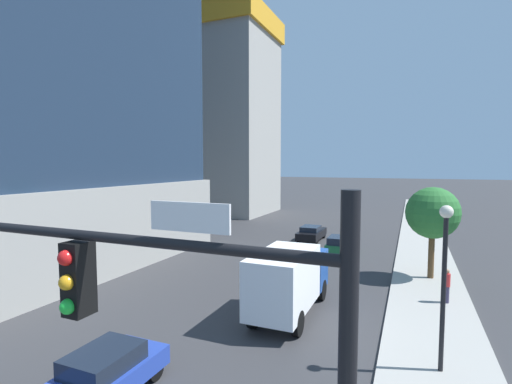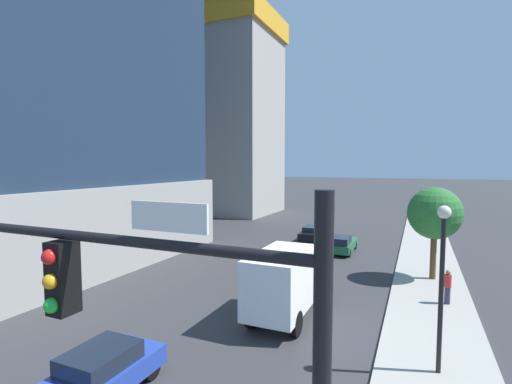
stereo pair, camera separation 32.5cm
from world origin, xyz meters
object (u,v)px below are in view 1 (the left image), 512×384
car_green (340,244)px  pedestrian_red_shirt (447,285)px  car_black (311,233)px  box_truck (289,278)px  traffic_light_pole (210,372)px  street_lamp (445,263)px  construction_building (221,107)px  car_blue (102,375)px  street_tree (433,213)px

car_green → pedestrian_red_shirt: (7.10, -9.51, 0.33)m
car_black → pedestrian_red_shirt: (10.45, -13.23, 0.33)m
car_black → box_truck: 17.86m
traffic_light_pole → car_black: bearing=102.0°
street_lamp → car_black: size_ratio=1.26×
traffic_light_pole → car_green: traffic_light_pole is taller
construction_building → traffic_light_pole: bearing=-62.2°
car_black → car_blue: (0.00, -25.89, 0.04)m
box_truck → pedestrian_red_shirt: (7.10, 4.28, -0.77)m
construction_building → box_truck: 41.61m
traffic_light_pole → construction_building: bearing=117.8°
construction_building → street_tree: size_ratio=6.51×
pedestrian_red_shirt → car_blue: bearing=-129.6°
car_blue → pedestrian_red_shirt: pedestrian_red_shirt is taller
car_black → box_truck: box_truck is taller
construction_building → traffic_light_pole: 53.11m
construction_building → street_tree: bearing=-41.4°
traffic_light_pole → box_truck: (-3.11, 12.94, -2.95)m
street_tree → car_black: size_ratio=1.25×
traffic_light_pole → street_tree: 21.82m
traffic_light_pole → pedestrian_red_shirt: 18.06m
traffic_light_pole → pedestrian_red_shirt: (3.99, 17.22, -3.72)m
street_tree → car_blue: street_tree is taller
construction_building → car_blue: bearing=-66.7°
box_truck → street_tree: bearing=52.7°
traffic_light_pole → box_truck: size_ratio=1.04×
car_green → construction_building: bearing=137.7°
car_black → pedestrian_red_shirt: size_ratio=2.60×
street_lamp → car_green: 18.12m
traffic_light_pole → car_black: (-6.46, 30.45, -4.05)m
car_black → car_blue: 25.89m
street_lamp → street_tree: street_lamp is taller
street_tree → car_blue: bearing=-120.3°
street_lamp → box_truck: bearing=155.9°
car_green → car_black: car_green is taller
traffic_light_pole → car_green: size_ratio=1.52×
street_lamp → car_blue: size_ratio=1.33×
car_blue → pedestrian_red_shirt: size_ratio=2.46×
traffic_light_pole → street_tree: (3.44, 21.54, -0.55)m
construction_building → street_lamp: 46.75m
car_green → street_lamp: bearing=-69.0°
box_truck → car_blue: bearing=-111.8°
car_blue → box_truck: size_ratio=0.65×
construction_building → pedestrian_red_shirt: bearing=-45.5°
traffic_light_pole → car_green: bearing=96.6°
car_black → pedestrian_red_shirt: pedestrian_red_shirt is taller
car_black → box_truck: (3.35, -17.51, 1.10)m
car_green → traffic_light_pole: bearing=-83.4°
box_truck → pedestrian_red_shirt: bearing=31.1°
car_blue → car_black: bearing=90.0°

